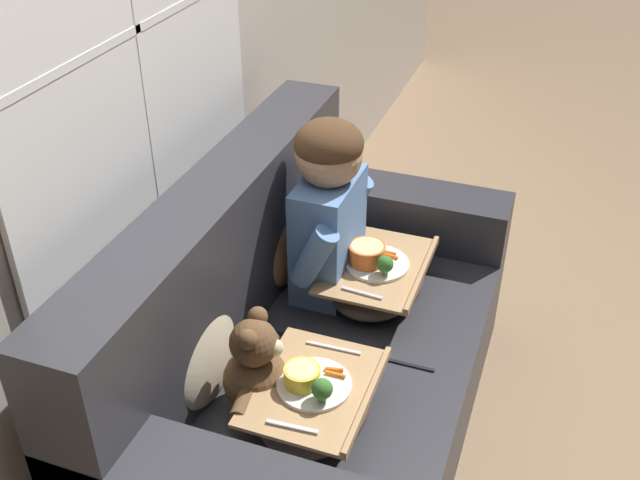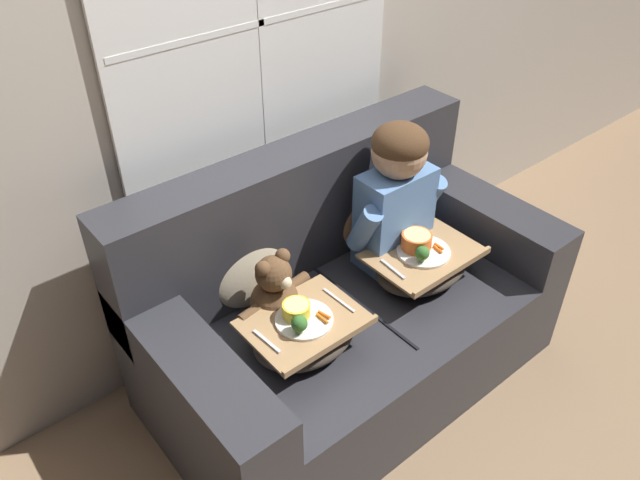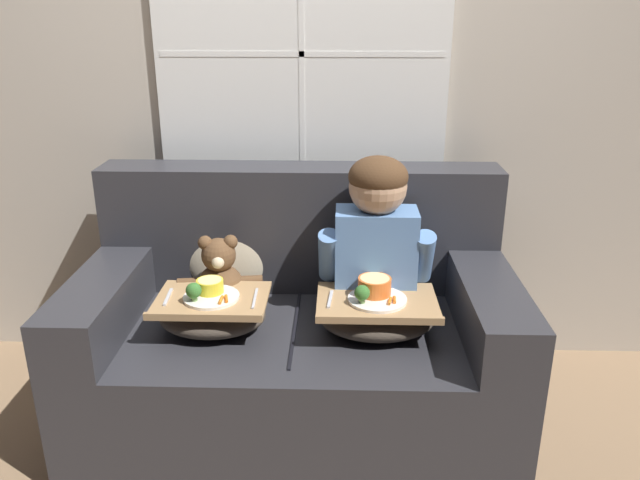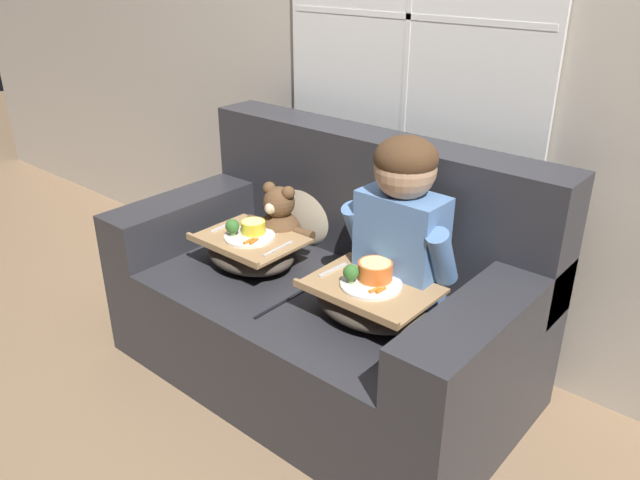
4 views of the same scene
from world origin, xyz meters
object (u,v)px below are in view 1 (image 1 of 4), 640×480
(throw_pillow_behind_child, at_px, (281,235))
(lap_tray_child, at_px, (376,278))
(couch, at_px, (306,363))
(throw_pillow_behind_teddy, at_px, (199,345))
(lap_tray_teddy, at_px, (314,401))
(child_figure, at_px, (329,201))
(teddy_bear, at_px, (257,370))

(throw_pillow_behind_child, height_order, lap_tray_child, throw_pillow_behind_child)
(couch, relative_size, throw_pillow_behind_teddy, 4.37)
(throw_pillow_behind_teddy, bearing_deg, lap_tray_teddy, -90.15)
(couch, relative_size, lap_tray_teddy, 3.98)
(throw_pillow_behind_teddy, xyz_separation_m, lap_tray_teddy, (-0.00, -0.36, -0.10))
(throw_pillow_behind_child, distance_m, throw_pillow_behind_teddy, 0.63)
(throw_pillow_behind_child, xyz_separation_m, child_figure, (-0.00, -0.18, 0.18))
(child_figure, distance_m, teddy_bear, 0.67)
(child_figure, height_order, teddy_bear, child_figure)
(couch, relative_size, child_figure, 2.62)
(throw_pillow_behind_child, bearing_deg, lap_tray_child, -90.19)
(teddy_bear, bearing_deg, lap_tray_child, -15.62)
(child_figure, xyz_separation_m, teddy_bear, (-0.63, -0.00, -0.22))
(couch, distance_m, child_figure, 0.56)
(child_figure, relative_size, lap_tray_child, 1.42)
(throw_pillow_behind_child, height_order, child_figure, child_figure)
(throw_pillow_behind_child, height_order, throw_pillow_behind_teddy, throw_pillow_behind_teddy)
(child_figure, bearing_deg, lap_tray_teddy, -164.08)
(throw_pillow_behind_child, xyz_separation_m, lap_tray_teddy, (-0.63, -0.36, -0.10))
(couch, bearing_deg, child_figure, 5.94)
(lap_tray_child, bearing_deg, teddy_bear, 164.38)
(throw_pillow_behind_child, distance_m, teddy_bear, 0.66)
(lap_tray_teddy, bearing_deg, lap_tray_child, 0.10)
(couch, height_order, throw_pillow_behind_teddy, couch)
(throw_pillow_behind_teddy, distance_m, lap_tray_teddy, 0.38)
(couch, distance_m, teddy_bear, 0.40)
(teddy_bear, height_order, lap_tray_child, teddy_bear)
(couch, height_order, lap_tray_child, couch)
(couch, xyz_separation_m, lap_tray_child, (0.32, -0.15, 0.18))
(throw_pillow_behind_teddy, height_order, lap_tray_child, throw_pillow_behind_teddy)
(lap_tray_child, bearing_deg, child_figure, 89.62)
(throw_pillow_behind_child, xyz_separation_m, lap_tray_child, (-0.00, -0.36, -0.10))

